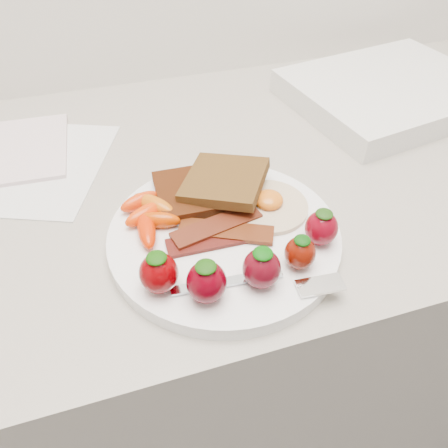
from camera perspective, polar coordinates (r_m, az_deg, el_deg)
name	(u,v)px	position (r m, az deg, el deg)	size (l,w,h in m)	color
counter	(212,339)	(0.97, -1.63, -14.73)	(2.00, 0.60, 0.90)	gray
plate	(224,236)	(0.51, 0.00, -1.54)	(0.27, 0.27, 0.02)	white
toast_lower	(194,192)	(0.55, -3.95, 4.22)	(0.09, 0.09, 0.01)	black
toast_upper	(225,180)	(0.54, 0.08, 5.70)	(0.09, 0.09, 0.01)	black
fried_egg	(268,204)	(0.54, 5.77, 2.55)	(0.12, 0.12, 0.02)	white
bacon_strips	(219,232)	(0.50, -0.64, -1.05)	(0.13, 0.07, 0.01)	black
baby_carrots	(149,214)	(0.52, -9.79, 1.31)	(0.07, 0.10, 0.02)	#E53704
strawberries	(244,262)	(0.44, 2.59, -4.96)	(0.22, 0.08, 0.05)	#640003
fork	(269,283)	(0.45, 5.95, -7.71)	(0.17, 0.06, 0.00)	silver
paper_sheet	(42,166)	(0.69, -22.65, 7.06)	(0.17, 0.23, 0.00)	white
notepad	(26,148)	(0.73, -24.47, 8.97)	(0.12, 0.17, 0.01)	silver
appliance	(390,91)	(0.84, 20.84, 15.88)	(0.32, 0.26, 0.04)	white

